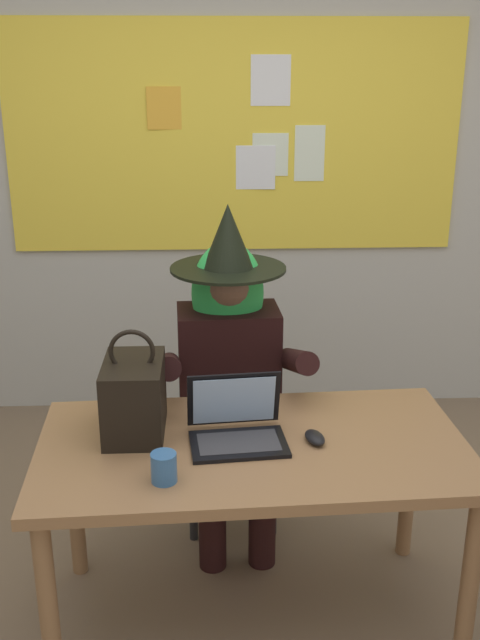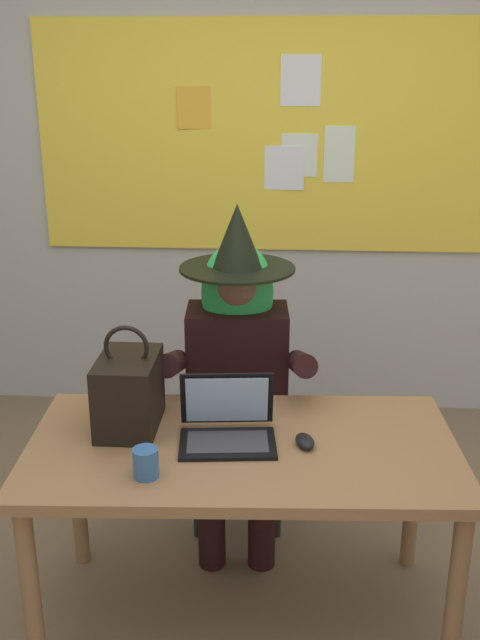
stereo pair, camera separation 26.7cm
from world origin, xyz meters
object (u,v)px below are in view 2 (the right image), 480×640
at_px(chair_at_desk, 237,404).
at_px(coffee_mug, 146,463).
at_px(person_costumed, 237,356).
at_px(desk_main, 244,466).
at_px(computer_mouse, 305,441).
at_px(laptop, 227,426).
at_px(handbag, 129,392).

relative_size(chair_at_desk, coffee_mug, 9.46).
distance_m(person_costumed, coffee_mug, 0.87).
height_order(person_costumed, coffee_mug, person_costumed).
relative_size(desk_main, computer_mouse, 14.25).
xyz_separation_m(chair_at_desk, laptop, (0.02, -0.71, 0.27)).
relative_size(laptop, coffee_mug, 3.62).
xyz_separation_m(person_costumed, handbag, (-0.34, -0.52, 0.07)).
bearing_deg(desk_main, chair_at_desk, 95.62).
height_order(desk_main, handbag, handbag).
bearing_deg(person_costumed, computer_mouse, 20.09).
xyz_separation_m(desk_main, handbag, (-0.40, 0.10, 0.22)).
bearing_deg(laptop, chair_at_desk, 85.88).
distance_m(desk_main, coffee_mug, 0.39).
xyz_separation_m(person_costumed, computer_mouse, (0.27, -0.62, -0.05)).
height_order(chair_at_desk, laptop, laptop).
distance_m(laptop, coffee_mug, 0.34).
bearing_deg(desk_main, computer_mouse, -0.77).
bearing_deg(computer_mouse, handbag, 156.68).
relative_size(person_costumed, handbag, 3.72).
height_order(chair_at_desk, computer_mouse, chair_at_desk).
height_order(chair_at_desk, coffee_mug, chair_at_desk).
relative_size(desk_main, chair_at_desk, 1.65).
relative_size(chair_at_desk, handbag, 2.38).
xyz_separation_m(desk_main, person_costumed, (-0.06, 0.62, 0.15)).
relative_size(desk_main, laptop, 4.31).
height_order(person_costumed, computer_mouse, person_costumed).
bearing_deg(coffee_mug, person_costumed, 75.05).
bearing_deg(person_costumed, laptop, -2.73).
bearing_deg(chair_at_desk, handbag, -31.26).
xyz_separation_m(laptop, computer_mouse, (0.26, -0.03, -0.03)).
distance_m(chair_at_desk, handbag, 0.80).
height_order(person_costumed, laptop, person_costumed).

